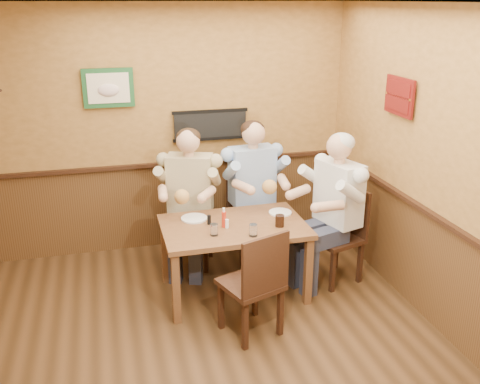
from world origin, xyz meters
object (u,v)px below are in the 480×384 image
object	(u,v)px
diner_blue_polo	(252,197)
diner_white_elder	(337,217)
hot_sauce_bottle	(224,219)
salt_shaker	(227,224)
chair_near_side	(251,281)
water_glass_left	(214,230)
pepper_shaker	(209,220)
diner_tan_shirt	(191,206)
cola_tumbler	(280,221)
chair_right_end	(336,236)
chair_back_left	(191,223)
dining_table	(234,233)
water_glass_mid	(253,230)
chair_back_right	(252,215)

from	to	relation	value
diner_blue_polo	diner_white_elder	bearing A→B (deg)	-54.15
hot_sauce_bottle	salt_shaker	xyz separation A→B (m)	(0.02, -0.03, -0.04)
chair_near_side	water_glass_left	world-z (taller)	chair_near_side
pepper_shaker	diner_tan_shirt	bearing A→B (deg)	96.00
hot_sauce_bottle	pepper_shaker	distance (m)	0.17
cola_tumbler	chair_right_end	bearing A→B (deg)	12.02
chair_back_left	diner_white_elder	size ratio (longest dim) A/B	0.68
water_glass_left	pepper_shaker	distance (m)	0.26
water_glass_left	cola_tumbler	bearing A→B (deg)	3.59
dining_table	diner_white_elder	world-z (taller)	diner_white_elder
water_glass_left	chair_near_side	bearing A→B (deg)	-67.22
diner_blue_polo	pepper_shaker	bearing A→B (deg)	-138.06
cola_tumbler	chair_near_side	bearing A→B (deg)	-129.24
dining_table	water_glass_mid	world-z (taller)	water_glass_mid
chair_back_right	diner_white_elder	size ratio (longest dim) A/B	0.70
chair_right_end	salt_shaker	distance (m)	1.21
chair_right_end	water_glass_left	distance (m)	1.38
chair_near_side	pepper_shaker	world-z (taller)	chair_near_side
chair_back_right	diner_tan_shirt	bearing A→B (deg)	177.22
chair_back_left	chair_right_end	world-z (taller)	chair_right_end
dining_table	water_glass_left	size ratio (longest dim) A/B	12.49
dining_table	diner_tan_shirt	xyz separation A→B (m)	(-0.30, 0.73, 0.04)
cola_tumbler	chair_back_left	bearing A→B (deg)	129.23
diner_blue_polo	chair_back_left	bearing A→B (deg)	177.22
diner_blue_polo	water_glass_mid	size ratio (longest dim) A/B	12.42
pepper_shaker	chair_right_end	bearing A→B (deg)	-3.37
cola_tumbler	hot_sauce_bottle	xyz separation A→B (m)	(-0.52, 0.12, 0.03)
diner_white_elder	salt_shaker	xyz separation A→B (m)	(-1.17, -0.05, 0.08)
dining_table	chair_back_left	world-z (taller)	chair_back_left
diner_tan_shirt	salt_shaker	xyz separation A→B (m)	(0.22, -0.79, 0.09)
water_glass_left	water_glass_mid	size ratio (longest dim) A/B	0.97
cola_tumbler	hot_sauce_bottle	distance (m)	0.54
dining_table	chair_right_end	distance (m)	1.10
chair_back_left	chair_near_side	xyz separation A→B (m)	(0.27, -1.43, 0.02)
salt_shaker	diner_white_elder	bearing A→B (deg)	2.55
dining_table	diner_blue_polo	world-z (taller)	diner_blue_polo
diner_tan_shirt	pepper_shaker	size ratio (longest dim) A/B	14.96
water_glass_left	water_glass_mid	bearing A→B (deg)	-17.39
chair_back_right	salt_shaker	world-z (taller)	chair_back_right
water_glass_mid	chair_back_left	bearing A→B (deg)	111.70
dining_table	hot_sauce_bottle	world-z (taller)	hot_sauce_bottle
chair_right_end	pepper_shaker	distance (m)	1.36
chair_back_right	water_glass_mid	xyz separation A→B (m)	(-0.29, -1.07, 0.31)
chair_right_end	diner_white_elder	world-z (taller)	diner_white_elder
chair_right_end	chair_near_side	world-z (taller)	chair_near_side
chair_near_side	diner_blue_polo	xyz separation A→B (m)	(0.43, 1.46, 0.21)
dining_table	diner_blue_polo	bearing A→B (deg)	62.18
chair_back_right	cola_tumbler	world-z (taller)	chair_back_right
diner_blue_polo	diner_white_elder	world-z (taller)	diner_white_elder
hot_sauce_bottle	salt_shaker	world-z (taller)	hot_sauce_bottle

